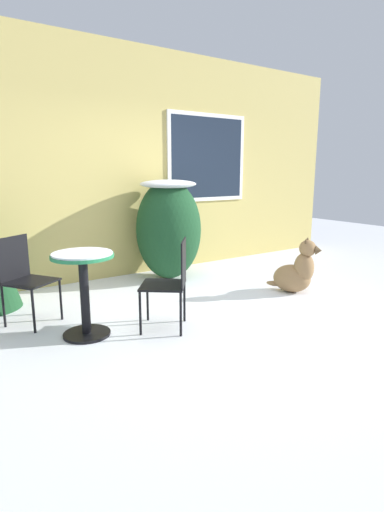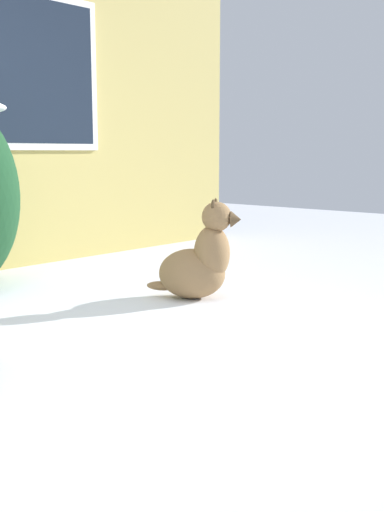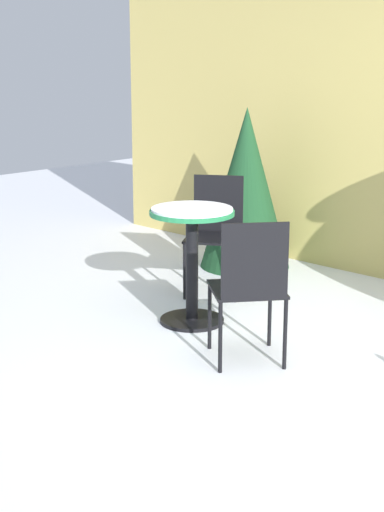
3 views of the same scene
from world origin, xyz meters
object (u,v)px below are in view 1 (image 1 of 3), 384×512
object	(u,v)px
dog	(297,273)
patio_chair_near_table	(25,276)
patio_table	(84,280)
patio_chair_far_side	(171,280)

from	to	relation	value
dog	patio_chair_near_table	bearing A→B (deg)	134.71
patio_table	patio_chair_far_side	xyz separation A→B (m)	(0.75, -0.30, -0.05)
patio_chair_near_table	patio_table	bearing A→B (deg)	-93.24
patio_chair_far_side	dog	xyz separation A→B (m)	(1.92, 0.12, -0.23)
patio_table	dog	distance (m)	2.69
patio_chair_near_table	dog	world-z (taller)	patio_chair_near_table
patio_table	patio_chair_far_side	size ratio (longest dim) A/B	0.90
dog	patio_chair_far_side	bearing A→B (deg)	153.54
dog	patio_table	bearing A→B (deg)	146.18
patio_table	patio_chair_near_table	distance (m)	0.76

